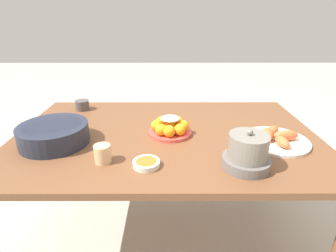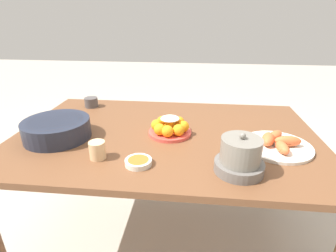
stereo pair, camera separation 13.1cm
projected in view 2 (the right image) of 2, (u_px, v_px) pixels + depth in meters
The scene contains 9 objects.
ground_plane at pixel (166, 235), 1.62m from camera, with size 12.00×12.00×0.00m, color #B2A899.
dining_table at pixel (166, 146), 1.37m from camera, with size 1.51×0.98×0.70m.
cake_plate at pixel (170, 127), 1.31m from camera, with size 0.22×0.22×0.09m.
serving_bowl at pixel (57, 128), 1.27m from camera, with size 0.31×0.31×0.09m.
sauce_bowl at pixel (138, 162), 1.05m from camera, with size 0.11×0.11×0.02m.
seafood_platter at pixel (277, 144), 1.18m from camera, with size 0.31×0.31×0.06m.
cup_near at pixel (91, 102), 1.69m from camera, with size 0.08×0.08×0.06m.
cup_far at pixel (97, 150), 1.09m from camera, with size 0.07×0.07×0.08m.
warming_pot at pixel (240, 157), 0.99m from camera, with size 0.19×0.19×0.16m.
Camera 2 is at (-0.14, 1.21, 1.27)m, focal length 28.00 mm.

